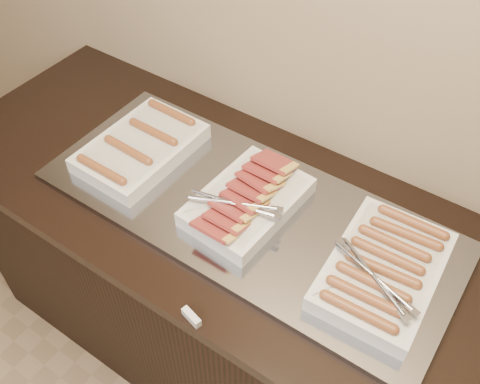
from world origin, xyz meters
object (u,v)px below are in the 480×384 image
counter (248,298)px  dish_left (141,147)px  dish_center (247,201)px  warming_tray (246,209)px  dish_right (383,270)px

counter → dish_left: bearing=180.0°
counter → dish_left: (-0.40, 0.00, 0.50)m
dish_left → dish_center: bearing=0.5°
counter → warming_tray: warming_tray is taller
dish_center → dish_left: bearing=-176.9°
dish_left → dish_right: dish_right is taller
counter → dish_center: size_ratio=5.61×
counter → warming_tray: 0.46m
counter → dish_left: 0.64m
warming_tray → dish_center: dish_center is taller
warming_tray → counter: bearing=0.0°
warming_tray → dish_right: size_ratio=3.04×
dish_left → dish_right: 0.80m
dish_center → dish_right: bearing=3.8°
dish_left → dish_right: bearing=0.8°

